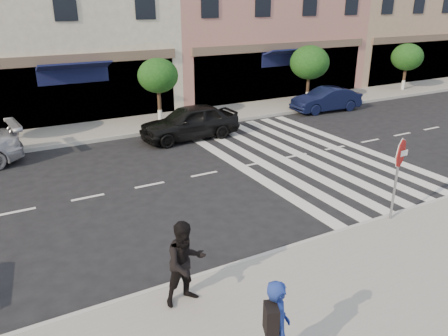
# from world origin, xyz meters

# --- Properties ---
(ground) EXTENTS (120.00, 120.00, 0.00)m
(ground) POSITION_xyz_m (0.00, 0.00, 0.00)
(ground) COLOR black
(ground) RESTS_ON ground
(sidewalk_near) EXTENTS (60.00, 4.50, 0.15)m
(sidewalk_near) POSITION_xyz_m (0.00, -3.75, 0.07)
(sidewalk_near) COLOR gray
(sidewalk_near) RESTS_ON ground
(sidewalk_far) EXTENTS (60.00, 3.00, 0.15)m
(sidewalk_far) POSITION_xyz_m (0.00, 11.00, 0.07)
(sidewalk_far) COLOR gray
(sidewalk_far) RESTS_ON ground
(building_centre) EXTENTS (11.00, 9.00, 11.00)m
(building_centre) POSITION_xyz_m (-0.50, 17.00, 5.50)
(building_centre) COLOR beige
(building_centre) RESTS_ON ground
(street_tree_c) EXTENTS (1.90, 1.90, 3.04)m
(street_tree_c) POSITION_xyz_m (3.00, 10.80, 2.36)
(street_tree_c) COLOR #473323
(street_tree_c) RESTS_ON sidewalk_far
(street_tree_ea) EXTENTS (2.20, 2.20, 3.19)m
(street_tree_ea) POSITION_xyz_m (12.00, 10.80, 2.39)
(street_tree_ea) COLOR #473323
(street_tree_ea) RESTS_ON sidewalk_far
(street_tree_eb) EXTENTS (2.00, 2.00, 2.94)m
(street_tree_eb) POSITION_xyz_m (20.00, 10.80, 2.22)
(street_tree_eb) COLOR #473323
(street_tree_eb) RESTS_ON sidewalk_far
(stop_sign) EXTENTS (0.81, 0.11, 2.28)m
(stop_sign) POSITION_xyz_m (4.83, -1.67, 1.82)
(stop_sign) COLOR gray
(stop_sign) RESTS_ON sidewalk_near
(photographer) EXTENTS (0.61, 0.73, 1.69)m
(photographer) POSITION_xyz_m (-0.91, -4.41, 0.99)
(photographer) COLOR navy
(photographer) RESTS_ON sidewalk_near
(walker) EXTENTS (0.88, 0.71, 1.73)m
(walker) POSITION_xyz_m (-1.43, -2.16, 1.01)
(walker) COLOR black
(walker) RESTS_ON sidewalk_near
(car_far_mid) EXTENTS (4.38, 1.85, 1.48)m
(car_far_mid) POSITION_xyz_m (3.33, 8.08, 0.74)
(car_far_mid) COLOR black
(car_far_mid) RESTS_ON ground
(car_far_right) EXTENTS (3.96, 1.61, 1.28)m
(car_far_right) POSITION_xyz_m (11.92, 9.10, 0.64)
(car_far_right) COLOR black
(car_far_right) RESTS_ON ground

